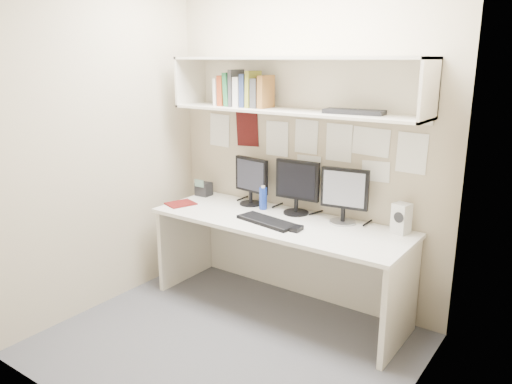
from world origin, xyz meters
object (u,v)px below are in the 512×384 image
Objects in this scene: monitor_left at (251,179)px; keyboard at (267,221)px; monitor_center at (297,184)px; monitor_right at (344,193)px; desk at (279,265)px; speaker at (401,218)px; desk_phone at (204,189)px; maroon_notebook at (181,204)px.

keyboard is (0.38, -0.33, -0.21)m from monitor_left.
monitor_center reaches higher than monitor_left.
desk is at bearing -161.23° from monitor_right.
monitor_center is 1.98× the size of speaker.
keyboard is 0.94m from desk_phone.
speaker is 1.78m from maroon_notebook.
maroon_notebook is at bearing -173.89° from monitor_right.
monitor_left is 0.96× the size of monitor_right.
maroon_notebook is (-0.91, -0.35, -0.23)m from monitor_center.
monitor_right is 2.66× the size of desk_phone.
maroon_notebook is at bearing -155.19° from speaker.
monitor_left is 0.44m from monitor_center.
keyboard reaches higher than maroon_notebook.
desk_phone is at bearing -169.33° from monitor_left.
monitor_left is 1.76× the size of maroon_notebook.
desk is 12.96× the size of desk_phone.
desk_phone reaches higher than desk.
monitor_center is 1.00m from maroon_notebook.
monitor_center reaches higher than desk.
speaker is at bearing 31.49° from maroon_notebook.
keyboard is at bearing -103.20° from monitor_center.
desk is 0.98m from maroon_notebook.
monitor_right is (0.42, 0.22, 0.59)m from desk.
monitor_left is at bearing 171.26° from monitor_right.
keyboard is (-0.04, -0.11, 0.38)m from desk.
keyboard is at bearing -20.99° from desk_phone.
maroon_notebook is at bearing -171.76° from desk.
monitor_center is 0.40m from monitor_right.
monitor_center is at bearing 171.26° from monitor_right.
monitor_right is at bearing 27.51° from desk.
speaker is at bearing 9.19° from monitor_left.
desk is 9.37× the size of speaker.
keyboard is at bearing -152.70° from monitor_right.
speaker is (0.88, 0.36, 0.10)m from keyboard.
maroon_notebook is at bearing -86.55° from desk_phone.
monitor_center is at bearing 8.11° from monitor_left.
maroon_notebook is (-1.74, -0.37, -0.10)m from speaker.
keyboard is (-0.46, -0.33, -0.22)m from monitor_right.
monitor_right reaches higher than desk_phone.
monitor_right is 0.60m from keyboard.
desk_phone is (-0.51, -0.02, -0.16)m from monitor_left.
monitor_right is at bearing -3.69° from monitor_center.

